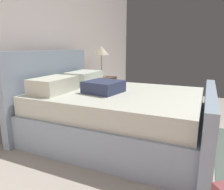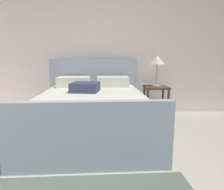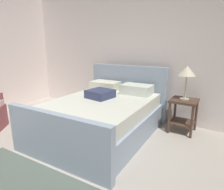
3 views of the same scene
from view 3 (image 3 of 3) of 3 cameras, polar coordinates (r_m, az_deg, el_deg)
wall_back at (r=4.20m, az=8.85°, el=13.15°), size 6.01×0.12×2.88m
bed at (r=3.39m, az=-2.78°, el=-5.86°), size 1.76×2.25×1.11m
nightstand_right at (r=3.67m, az=20.13°, el=-4.21°), size 0.44×0.44×0.60m
table_lamp_right at (r=3.53m, az=21.07°, el=6.28°), size 0.29×0.29×0.58m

